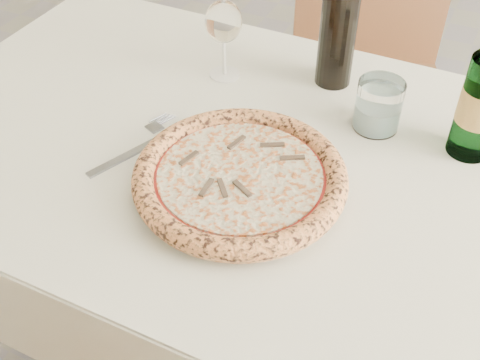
{
  "coord_description": "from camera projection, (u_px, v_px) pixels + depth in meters",
  "views": [
    {
      "loc": [
        0.23,
        -1.02,
        1.41
      ],
      "look_at": [
        -0.07,
        -0.39,
        0.78
      ],
      "focal_mm": 45.0,
      "sensor_mm": 36.0,
      "label": 1
    }
  ],
  "objects": [
    {
      "name": "wine_glass",
      "position": [
        224.0,
        24.0,
        1.12
      ],
      "size": [
        0.07,
        0.07,
        0.16
      ],
      "color": "white",
      "rests_on": "dining_table"
    },
    {
      "name": "fork",
      "position": [
        136.0,
        147.0,
        1.03
      ],
      "size": [
        0.07,
        0.22,
        0.0
      ],
      "color": "gray",
      "rests_on": "dining_table"
    },
    {
      "name": "plate",
      "position": [
        240.0,
        185.0,
        0.94
      ],
      "size": [
        0.29,
        0.29,
        0.02
      ],
      "color": "white",
      "rests_on": "dining_table"
    },
    {
      "name": "dining_table",
      "position": [
        264.0,
        194.0,
        1.08
      ],
      "size": [
        1.33,
        0.79,
        0.76
      ],
      "color": "brown",
      "rests_on": "floor"
    },
    {
      "name": "floor",
      "position": [
        321.0,
        306.0,
        1.71
      ],
      "size": [
        5.0,
        6.0,
        0.02
      ],
      "primitive_type": "cube",
      "color": "slate",
      "rests_on": "ground"
    },
    {
      "name": "pizza",
      "position": [
        240.0,
        177.0,
        0.93
      ],
      "size": [
        0.34,
        0.34,
        0.03
      ],
      "color": "#DEAC78",
      "rests_on": "plate"
    },
    {
      "name": "wine_bottle",
      "position": [
        339.0,
        25.0,
        1.1
      ],
      "size": [
        0.07,
        0.07,
        0.28
      ],
      "color": "black",
      "rests_on": "dining_table"
    },
    {
      "name": "tumbler",
      "position": [
        378.0,
        108.0,
        1.05
      ],
      "size": [
        0.08,
        0.08,
        0.09
      ],
      "color": "white",
      "rests_on": "dining_table"
    },
    {
      "name": "chair_far",
      "position": [
        369.0,
        58.0,
        1.67
      ],
      "size": [
        0.55,
        0.55,
        0.93
      ],
      "color": "brown",
      "rests_on": "floor"
    }
  ]
}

